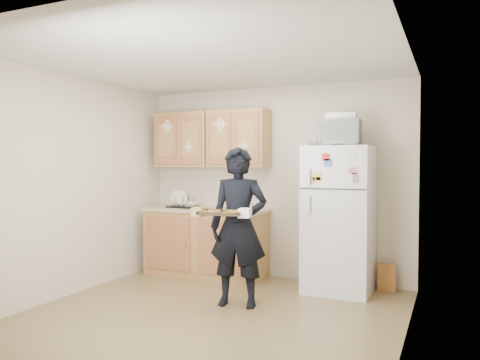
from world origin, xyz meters
name	(u,v)px	position (x,y,z in m)	size (l,w,h in m)	color
floor	(210,316)	(0.00, 0.00, 0.00)	(3.60, 3.60, 0.00)	brown
ceiling	(209,60)	(0.00, 0.00, 2.50)	(3.60, 3.60, 0.00)	silver
wall_back	(274,182)	(0.00, 1.80, 1.25)	(3.60, 0.04, 2.50)	beige
wall_front	(72,203)	(0.00, -1.80, 1.25)	(3.60, 0.04, 2.50)	beige
wall_left	(69,186)	(-1.80, 0.00, 1.25)	(0.04, 3.60, 2.50)	beige
wall_right	(405,194)	(1.80, 0.00, 1.25)	(0.04, 3.60, 2.50)	beige
refrigerator	(339,219)	(0.95, 1.43, 0.85)	(0.75, 0.70, 1.70)	silver
base_cabinet	(206,243)	(-0.85, 1.48, 0.43)	(1.60, 0.60, 0.86)	#9C6236
countertop	(206,210)	(-0.85, 1.48, 0.88)	(1.64, 0.64, 0.04)	#B6A98C
upper_cab_left	(185,140)	(-1.25, 1.61, 1.83)	(0.80, 0.33, 0.75)	#9C6236
upper_cab_right	(238,139)	(-0.43, 1.61, 1.83)	(0.80, 0.33, 0.75)	#9C6236
cereal_box	(387,277)	(1.47, 1.67, 0.16)	(0.20, 0.07, 0.32)	gold
person	(238,227)	(0.11, 0.44, 0.84)	(0.61, 0.40, 1.67)	black
baking_tray	(221,213)	(0.06, 0.14, 1.00)	(0.42, 0.31, 0.04)	black
pizza_front_left	(210,212)	(-0.03, 0.06, 1.02)	(0.14, 0.14, 0.02)	orange
pizza_front_right	(229,213)	(0.17, 0.09, 1.02)	(0.14, 0.14, 0.02)	orange
pizza_back_left	(214,211)	(-0.05, 0.20, 1.02)	(0.14, 0.14, 0.02)	orange
pizza_back_right	(233,211)	(0.14, 0.23, 1.02)	(0.14, 0.14, 0.02)	orange
microwave	(336,133)	(0.92, 1.38, 1.85)	(0.55, 0.38, 0.31)	silver
foil_pan	(342,116)	(0.98, 1.41, 2.04)	(0.33, 0.23, 0.07)	silver
dish_rack	(184,202)	(-1.19, 1.47, 0.98)	(0.39, 0.29, 0.16)	black
bowl	(190,204)	(-1.08, 1.47, 0.95)	(0.21, 0.21, 0.05)	white
soap_bottle	(250,204)	(-0.15, 1.35, 0.99)	(0.08, 0.08, 0.18)	silver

